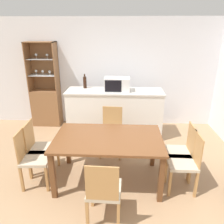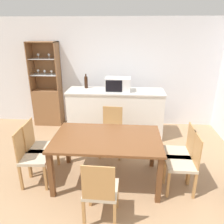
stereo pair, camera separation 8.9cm
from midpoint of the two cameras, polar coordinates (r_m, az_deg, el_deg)
name	(u,v)px [view 2 (the right image)]	position (r m, az deg, el deg)	size (l,w,h in m)	color
ground_plane	(96,190)	(3.50, -3.39, -19.63)	(18.00, 18.00, 0.00)	#A37F5B
wall_back	(110,73)	(5.38, 0.03, 10.09)	(6.80, 0.06, 2.55)	silver
kitchen_counter	(115,113)	(4.87, 1.41, -0.30)	(2.08, 0.64, 1.04)	white
display_cabinet	(48,101)	(5.68, -15.90, 2.84)	(0.68, 0.37, 2.02)	brown
dining_table	(107,143)	(3.33, -0.53, -8.02)	(1.62, 0.99, 0.76)	brown
dining_chair_side_right_far	(179,152)	(3.66, 17.87, -9.99)	(0.41, 0.41, 0.91)	#C1B299
dining_chair_side_right_near	(184,163)	(3.42, 18.96, -12.50)	(0.41, 0.41, 0.91)	#C1B299
dining_chair_head_far	(111,131)	(4.15, 0.47, -5.12)	(0.44, 0.44, 0.91)	#C1B299
dining_chair_head_near	(101,191)	(2.78, -2.04, -19.87)	(0.42, 0.42, 0.91)	#C1B299
dining_chair_side_left_near	(32,157)	(3.58, -19.43, -10.98)	(0.43, 0.43, 0.91)	#C1B299
dining_chair_side_left_far	(40,147)	(3.81, -17.70, -8.70)	(0.43, 0.43, 0.91)	#C1B299
microwave	(118,84)	(4.66, 2.10, 7.24)	(0.53, 0.34, 0.28)	silver
wine_bottle	(86,82)	(4.92, -6.28, 7.79)	(0.08, 0.08, 0.31)	black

